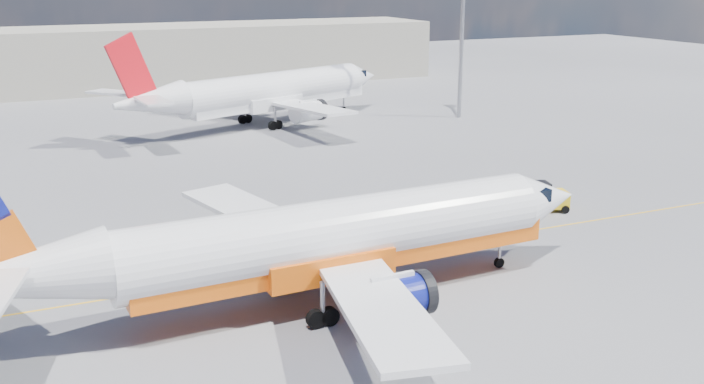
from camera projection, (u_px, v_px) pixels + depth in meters
name	position (u px, v px, depth m)	size (l,w,h in m)	color
ground	(411.00, 272.00, 40.93)	(240.00, 240.00, 0.00)	#5D5D62
taxi_line	(385.00, 254.00, 43.55)	(70.00, 0.15, 0.01)	yellow
terminal_main	(182.00, 55.00, 107.51)	(70.00, 14.00, 8.00)	#A59F8E
main_jet	(319.00, 240.00, 36.20)	(31.69, 25.05, 9.60)	white
second_jet	(266.00, 92.00, 78.95)	(33.13, 25.04, 10.13)	white
gse_tug	(545.00, 197.00, 51.17)	(3.06, 2.39, 1.95)	black
traffic_cone	(420.00, 281.00, 39.08)	(0.39, 0.39, 0.54)	white
floodlight_mast	(463.00, 2.00, 80.80)	(1.47, 1.47, 20.14)	#9898A0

